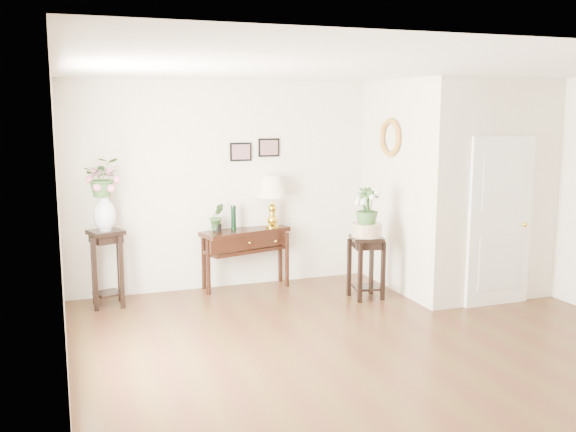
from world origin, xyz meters
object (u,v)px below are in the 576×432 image
plant_stand_a (107,268)px  table_lamp (272,202)px  plant_stand_b (366,267)px  console_table (246,259)px

plant_stand_a → table_lamp: bearing=5.6°
table_lamp → plant_stand_b: 1.56m
console_table → plant_stand_a: 1.85m
plant_stand_b → plant_stand_a: bearing=166.1°
table_lamp → plant_stand_a: bearing=-174.4°
console_table → plant_stand_b: 1.66m
console_table → table_lamp: 0.85m
plant_stand_b → console_table: bearing=142.9°
plant_stand_a → plant_stand_b: 3.25m
console_table → plant_stand_a: bearing=171.2°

